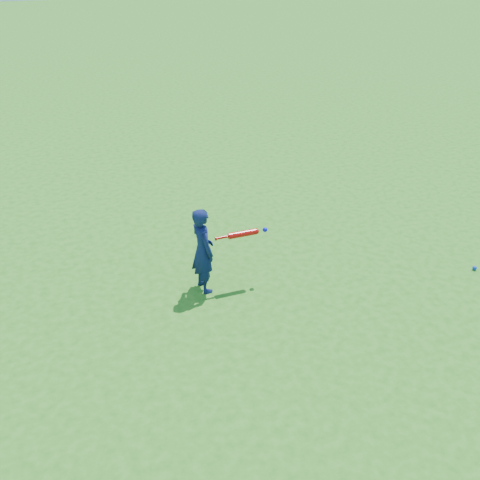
% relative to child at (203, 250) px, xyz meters
% --- Properties ---
extents(ground, '(80.00, 80.00, 0.00)m').
position_rel_child_xyz_m(ground, '(0.53, 0.13, -0.58)').
color(ground, '#26741B').
rests_on(ground, ground).
extents(child, '(0.33, 0.45, 1.15)m').
position_rel_child_xyz_m(child, '(0.00, 0.00, 0.00)').
color(child, '#10194B').
rests_on(child, ground).
extents(ground_ball_blue, '(0.06, 0.06, 0.06)m').
position_rel_child_xyz_m(ground_ball_blue, '(3.63, -0.87, -0.55)').
color(ground_ball_blue, '#0C34DC').
rests_on(ground_ball_blue, ground).
extents(bat_swing, '(0.70, 0.08, 0.08)m').
position_rel_child_xyz_m(bat_swing, '(0.55, -0.04, 0.16)').
color(bat_swing, red).
rests_on(bat_swing, ground).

